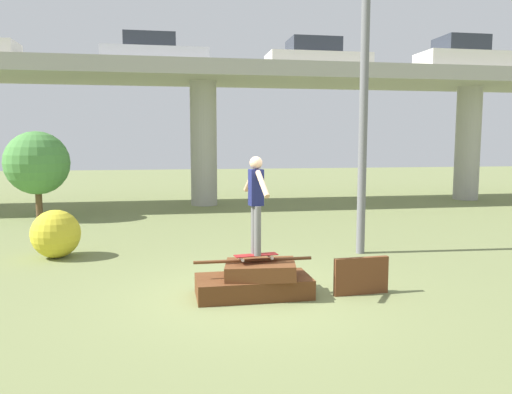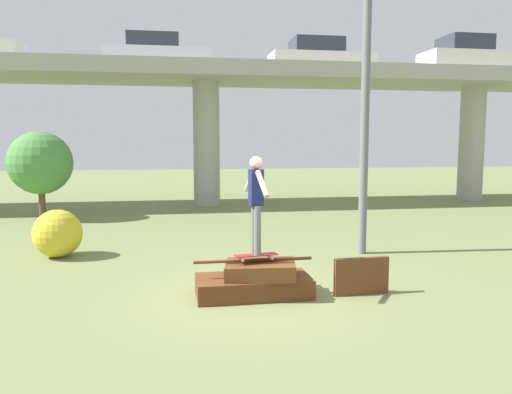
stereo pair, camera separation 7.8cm
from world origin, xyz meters
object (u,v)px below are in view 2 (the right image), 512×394
(car_on_overpass_right, at_px, (320,58))
(bush_yellow_flowering, at_px, (58,233))
(skateboard, at_px, (256,255))
(skater, at_px, (256,198))
(car_on_overpass_far_right, at_px, (467,58))
(utility_pole, at_px, (366,66))
(car_on_overpass_mid, at_px, (157,53))
(tree_behind_left, at_px, (40,163))

(car_on_overpass_right, relative_size, bush_yellow_flowering, 3.96)
(car_on_overpass_right, distance_m, bush_yellow_flowering, 14.18)
(skateboard, xyz_separation_m, skater, (-0.00, 0.00, 1.00))
(bush_yellow_flowering, bearing_deg, skater, -42.21)
(skateboard, relative_size, bush_yellow_flowering, 0.69)
(skateboard, height_order, bush_yellow_flowering, bush_yellow_flowering)
(skateboard, height_order, car_on_overpass_far_right, car_on_overpass_far_right)
(skater, height_order, car_on_overpass_far_right, car_on_overpass_far_right)
(car_on_overpass_far_right, height_order, bush_yellow_flowering, car_on_overpass_far_right)
(skateboard, xyz_separation_m, utility_pole, (3.06, 2.94, 3.67))
(skateboard, bearing_deg, bush_yellow_flowering, 137.79)
(car_on_overpass_mid, relative_size, car_on_overpass_far_right, 1.05)
(car_on_overpass_far_right, relative_size, bush_yellow_flowering, 3.59)
(skateboard, distance_m, utility_pole, 5.61)
(skateboard, distance_m, bush_yellow_flowering, 5.49)
(utility_pole, bearing_deg, car_on_overpass_mid, 116.87)
(car_on_overpass_right, distance_m, tree_behind_left, 12.11)
(utility_pole, bearing_deg, skater, -136.14)
(utility_pole, xyz_separation_m, tree_behind_left, (-8.95, 6.77, -2.46))
(skateboard, distance_m, car_on_overpass_mid, 14.15)
(skateboard, bearing_deg, car_on_overpass_far_right, 47.49)
(skater, bearing_deg, car_on_overpass_far_right, 47.49)
(skater, height_order, car_on_overpass_mid, car_on_overpass_mid)
(car_on_overpass_far_right, xyz_separation_m, bush_yellow_flowering, (-15.56, -8.86, -5.81))
(car_on_overpass_mid, xyz_separation_m, car_on_overpass_right, (6.89, 0.17, 0.04))
(car_on_overpass_right, bearing_deg, skateboard, -110.59)
(skater, relative_size, car_on_overpass_right, 0.38)
(car_on_overpass_mid, distance_m, utility_pole, 11.30)
(car_on_overpass_right, xyz_separation_m, utility_pole, (-1.85, -10.12, -1.87))
(car_on_overpass_far_right, bearing_deg, skateboard, -132.51)
(car_on_overpass_right, height_order, tree_behind_left, car_on_overpass_right)
(tree_behind_left, bearing_deg, utility_pole, -37.10)
(car_on_overpass_far_right, xyz_separation_m, utility_pole, (-8.44, -9.60, -1.96))
(skateboard, relative_size, tree_behind_left, 0.26)
(skater, relative_size, utility_pole, 0.20)
(tree_behind_left, bearing_deg, skateboard, -58.74)
(car_on_overpass_far_right, relative_size, utility_pole, 0.47)
(bush_yellow_flowering, bearing_deg, skateboard, -42.21)
(car_on_overpass_far_right, bearing_deg, car_on_overpass_mid, 178.54)
(car_on_overpass_right, bearing_deg, utility_pole, -100.36)
(car_on_overpass_right, xyz_separation_m, car_on_overpass_far_right, (6.59, -0.52, 0.09))
(car_on_overpass_mid, xyz_separation_m, tree_behind_left, (-3.91, -3.18, -4.29))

